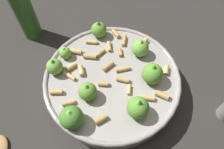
# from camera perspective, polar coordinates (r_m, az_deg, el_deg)

# --- Properties ---
(ground_plane) EXTENTS (2.40, 2.40, 0.00)m
(ground_plane) POSITION_cam_1_polar(r_m,az_deg,el_deg) (0.53, 0.00, -3.75)
(ground_plane) COLOR #2D2B28
(cooking_pan) EXTENTS (0.32, 0.32, 0.11)m
(cooking_pan) POSITION_cam_1_polar(r_m,az_deg,el_deg) (0.50, -0.09, -1.83)
(cooking_pan) COLOR #9E9993
(cooking_pan) RESTS_ON ground
(olive_oil_bottle) EXTENTS (0.05, 0.05, 0.23)m
(olive_oil_bottle) POSITION_cam_1_polar(r_m,az_deg,el_deg) (0.62, -23.40, 16.50)
(olive_oil_bottle) COLOR #336023
(olive_oil_bottle) RESTS_ON ground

